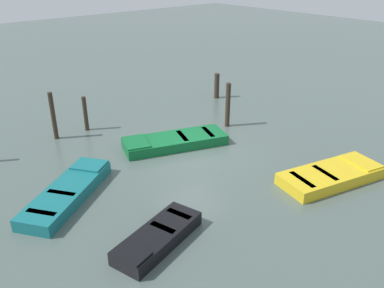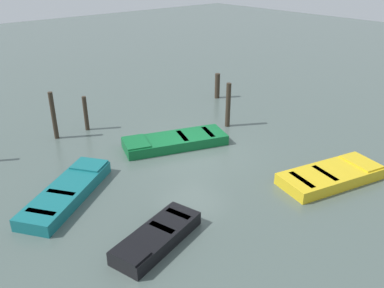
% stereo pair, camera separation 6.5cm
% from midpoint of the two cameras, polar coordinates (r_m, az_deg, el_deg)
% --- Properties ---
extents(ground_plane, '(80.00, 80.00, 0.00)m').
position_cam_midpoint_polar(ground_plane, '(15.88, 0.12, -1.14)').
color(ground_plane, '#4C5B56').
extents(rowboat_black, '(2.95, 1.71, 0.46)m').
position_cam_midpoint_polar(rowboat_black, '(11.05, -4.90, -13.13)').
color(rowboat_black, black).
rests_on(rowboat_black, ground_plane).
extents(rowboat_teal, '(3.92, 3.23, 0.46)m').
position_cam_midpoint_polar(rowboat_teal, '(13.48, -17.29, -6.54)').
color(rowboat_teal, '#14666B').
rests_on(rowboat_teal, ground_plane).
extents(rowboat_green, '(4.41, 2.77, 0.46)m').
position_cam_midpoint_polar(rowboat_green, '(16.32, -2.43, 0.44)').
color(rowboat_green, '#0F602D').
rests_on(rowboat_green, ground_plane).
extents(rowboat_yellow, '(3.90, 2.32, 0.46)m').
position_cam_midpoint_polar(rowboat_yellow, '(14.60, 19.39, -4.27)').
color(rowboat_yellow, gold).
rests_on(rowboat_yellow, ground_plane).
extents(mooring_piling_center, '(0.18, 0.18, 1.56)m').
position_cam_midpoint_polar(mooring_piling_center, '(18.25, -14.87, 4.25)').
color(mooring_piling_center, '#33281E').
rests_on(mooring_piling_center, ground_plane).
extents(mooring_piling_near_left, '(0.22, 0.22, 2.03)m').
position_cam_midpoint_polar(mooring_piling_near_left, '(18.04, 5.29, 5.56)').
color(mooring_piling_near_left, '#33281E').
rests_on(mooring_piling_near_left, ground_plane).
extents(mooring_piling_mid_right, '(0.27, 0.27, 1.36)m').
position_cam_midpoint_polar(mooring_piling_mid_right, '(21.96, 3.73, 8.30)').
color(mooring_piling_mid_right, '#33281E').
rests_on(mooring_piling_mid_right, ground_plane).
extents(mooring_piling_near_right, '(0.19, 0.19, 2.06)m').
position_cam_midpoint_polar(mooring_piling_near_right, '(17.66, -19.10, 3.85)').
color(mooring_piling_near_right, '#33281E').
rests_on(mooring_piling_near_right, ground_plane).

